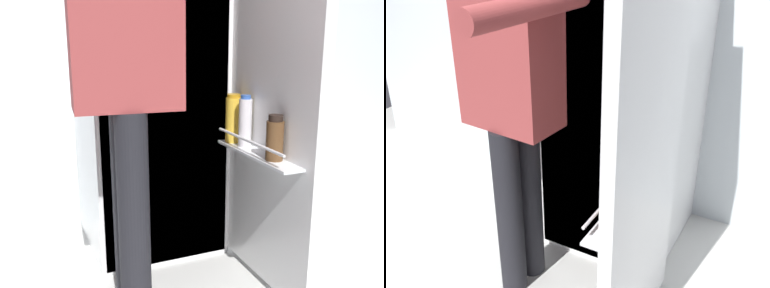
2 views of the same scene
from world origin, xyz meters
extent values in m
cube|color=white|center=(0.00, 0.57, 0.89)|extent=(0.65, 0.65, 1.78)
cube|color=white|center=(0.00, 0.25, 0.89)|extent=(0.61, 0.01, 1.74)
cube|color=white|center=(0.00, 0.30, 1.01)|extent=(0.57, 0.09, 0.01)
cube|color=white|center=(0.35, -0.07, 0.90)|extent=(0.05, 0.64, 1.74)
cube|color=white|center=(0.28, -0.07, 0.61)|extent=(0.09, 0.53, 0.01)
cylinder|color=silver|center=(0.24, -0.07, 0.67)|extent=(0.01, 0.51, 0.01)
cylinder|color=brown|center=(0.29, -0.19, 0.69)|extent=(0.07, 0.07, 0.15)
cylinder|color=black|center=(0.29, -0.19, 0.78)|extent=(0.06, 0.06, 0.03)
cylinder|color=white|center=(0.29, 0.05, 0.72)|extent=(0.06, 0.06, 0.21)
cylinder|color=#335BB2|center=(0.29, 0.05, 0.84)|extent=(0.04, 0.04, 0.02)
cylinder|color=gold|center=(0.28, 0.14, 0.72)|extent=(0.07, 0.07, 0.20)
cylinder|color=#BC8419|center=(0.28, 0.14, 0.83)|extent=(0.06, 0.06, 0.02)
cylinder|color=#4C7F3D|center=(0.09, 0.30, 1.07)|extent=(0.09, 0.09, 0.11)
cylinder|color=black|center=(-0.24, 0.04, 0.41)|extent=(0.12, 0.12, 0.83)
cylinder|color=black|center=(-0.26, -0.09, 0.41)|extent=(0.12, 0.12, 0.83)
cube|color=#9E3D3D|center=(-0.25, -0.02, 1.12)|extent=(0.40, 0.25, 0.59)
cylinder|color=#9E3D3D|center=(-0.23, 0.17, 1.10)|extent=(0.08, 0.08, 0.55)
camera|label=1|loc=(-0.63, -1.56, 1.08)|focal=40.32mm
camera|label=2|loc=(0.82, -1.41, 1.60)|focal=42.64mm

